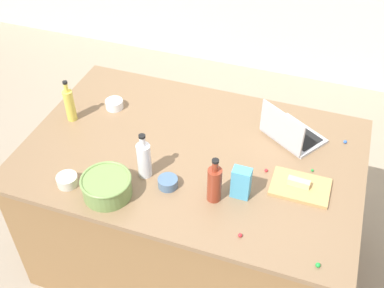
# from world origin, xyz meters

# --- Properties ---
(ground_plane) EXTENTS (12.00, 12.00, 0.00)m
(ground_plane) POSITION_xyz_m (0.00, 0.00, 0.00)
(ground_plane) COLOR gray
(island_counter) EXTENTS (1.81, 1.19, 0.90)m
(island_counter) POSITION_xyz_m (0.00, 0.00, 0.45)
(island_counter) COLOR olive
(island_counter) RESTS_ON ground
(laptop) EXTENTS (0.38, 0.36, 0.22)m
(laptop) POSITION_xyz_m (0.47, 0.27, 0.95)
(laptop) COLOR #B7B7BC
(laptop) RESTS_ON island_counter
(mixing_bowl_large) EXTENTS (0.25, 0.25, 0.11)m
(mixing_bowl_large) POSITION_xyz_m (-0.28, -0.43, 0.96)
(mixing_bowl_large) COLOR #72934C
(mixing_bowl_large) RESTS_ON island_counter
(bottle_soy) EXTENTS (0.07, 0.07, 0.26)m
(bottle_soy) POSITION_xyz_m (0.21, -0.29, 1.00)
(bottle_soy) COLOR maroon
(bottle_soy) RESTS_ON island_counter
(bottle_vinegar) EXTENTS (0.07, 0.07, 0.26)m
(bottle_vinegar) POSITION_xyz_m (-0.17, -0.24, 1.01)
(bottle_vinegar) COLOR white
(bottle_vinegar) RESTS_ON island_counter
(bottle_oil) EXTENTS (0.06, 0.06, 0.26)m
(bottle_oil) POSITION_xyz_m (-0.75, 0.03, 1.00)
(bottle_oil) COLOR #DBC64C
(bottle_oil) RESTS_ON island_counter
(cutting_board) EXTENTS (0.29, 0.20, 0.02)m
(cutting_board) POSITION_xyz_m (0.60, -0.08, 0.91)
(cutting_board) COLOR tan
(cutting_board) RESTS_ON island_counter
(butter_stick_left) EXTENTS (0.11, 0.04, 0.04)m
(butter_stick_left) POSITION_xyz_m (0.58, -0.08, 0.94)
(butter_stick_left) COLOR #F4E58C
(butter_stick_left) RESTS_ON cutting_board
(ramekin_small) EXTENTS (0.11, 0.11, 0.05)m
(ramekin_small) POSITION_xyz_m (-0.50, -0.44, 0.93)
(ramekin_small) COLOR beige
(ramekin_small) RESTS_ON island_counter
(ramekin_medium) EXTENTS (0.10, 0.10, 0.05)m
(ramekin_medium) POSITION_xyz_m (-0.56, 0.21, 0.93)
(ramekin_medium) COLOR white
(ramekin_medium) RESTS_ON island_counter
(ramekin_wide) EXTENTS (0.10, 0.10, 0.05)m
(ramekin_wide) POSITION_xyz_m (-0.03, -0.28, 0.92)
(ramekin_wide) COLOR slate
(ramekin_wide) RESTS_ON island_counter
(candy_bag) EXTENTS (0.09, 0.06, 0.17)m
(candy_bag) POSITION_xyz_m (0.33, -0.22, 0.99)
(candy_bag) COLOR #4CA5CC
(candy_bag) RESTS_ON island_counter
(candy_0) EXTENTS (0.02, 0.02, 0.02)m
(candy_0) POSITION_xyz_m (0.39, -0.47, 0.91)
(candy_0) COLOR red
(candy_0) RESTS_ON island_counter
(candy_1) EXTENTS (0.01, 0.01, 0.01)m
(candy_1) POSITION_xyz_m (0.63, 0.06, 0.91)
(candy_1) COLOR green
(candy_1) RESTS_ON island_counter
(candy_2) EXTENTS (0.02, 0.02, 0.02)m
(candy_2) POSITION_xyz_m (0.77, 0.34, 0.91)
(candy_2) COLOR blue
(candy_2) RESTS_ON island_counter
(candy_3) EXTENTS (0.02, 0.02, 0.02)m
(candy_3) POSITION_xyz_m (0.41, -0.02, 0.91)
(candy_3) COLOR red
(candy_3) RESTS_ON island_counter
(candy_4) EXTENTS (0.01, 0.01, 0.01)m
(candy_4) POSITION_xyz_m (-0.26, -0.47, 0.91)
(candy_4) COLOR #CC3399
(candy_4) RESTS_ON island_counter
(candy_5) EXTENTS (0.02, 0.02, 0.02)m
(candy_5) POSITION_xyz_m (0.74, -0.51, 0.91)
(candy_5) COLOR green
(candy_5) RESTS_ON island_counter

